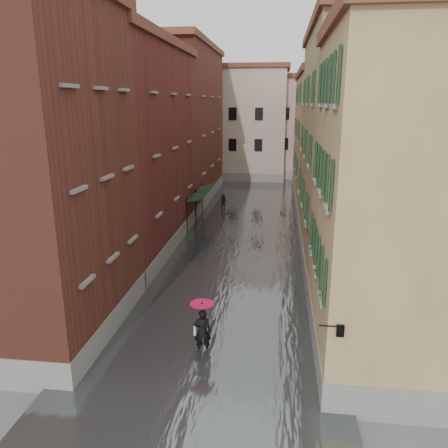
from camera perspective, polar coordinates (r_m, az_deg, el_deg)
The scene contains 16 objects.
ground at distance 20.02m, azimuth -0.68°, elevation -12.04°, with size 120.00×120.00×0.00m, color #5A5A5D.
floodwater at distance 32.01m, azimuth 2.51°, elevation -1.08°, with size 10.00×60.00×0.20m, color #4D5255.
building_left_near at distance 18.42m, azimuth -23.90°, elevation 5.56°, with size 6.00×8.00×13.00m, color brown.
building_left_mid at distance 28.35m, azimuth -12.47°, elevation 9.11°, with size 6.00×14.00×12.50m, color maroon.
building_left_far at distance 42.68m, azimuth -5.73°, elevation 12.48°, with size 6.00×16.00×14.00m, color brown.
building_right_near at distance 16.59m, azimuth 22.94°, elevation 2.03°, with size 6.00×8.00×11.50m, color #A47A54.
building_right_mid at distance 27.09m, azimuth 17.05°, elevation 9.03°, with size 6.00×14.00×13.00m, color #95885A.
building_right_far at distance 41.96m, azimuth 13.63°, elevation 10.36°, with size 6.00×16.00×11.50m, color #A47A54.
building_end_cream at distance 55.89m, azimuth 1.64°, elevation 12.77°, with size 12.00×9.00×13.00m, color #C3AD9B.
building_end_pink at distance 57.76m, azimuth 10.96°, elevation 12.09°, with size 10.00×9.00×12.00m, color #D2A993.
awning_near at distance 32.45m, azimuth -3.50°, elevation 3.47°, with size 1.09×3.25×2.80m.
awning_far at distance 35.57m, azimuth -2.55°, elevation 4.55°, with size 1.09×3.01×2.80m.
wall_lantern at distance 13.29m, azimuth 14.83°, elevation -13.19°, with size 0.71×0.22×0.35m.
window_planters at distance 18.97m, azimuth 11.91°, elevation -2.48°, with size 0.59×10.91×0.84m.
pedestrian_main at distance 16.92m, azimuth -2.86°, elevation -12.87°, with size 0.94×0.94×2.06m.
pedestrian_far at distance 38.82m, azimuth -0.02°, elevation 2.87°, with size 0.69×0.54×1.43m, color black.
Camera 1 is at (2.45, -17.56, 9.30)m, focal length 35.00 mm.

